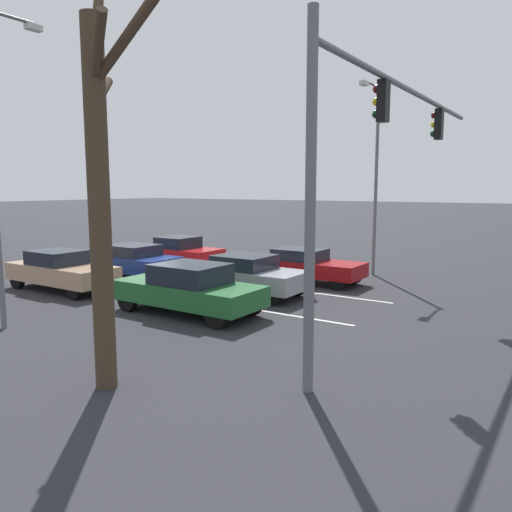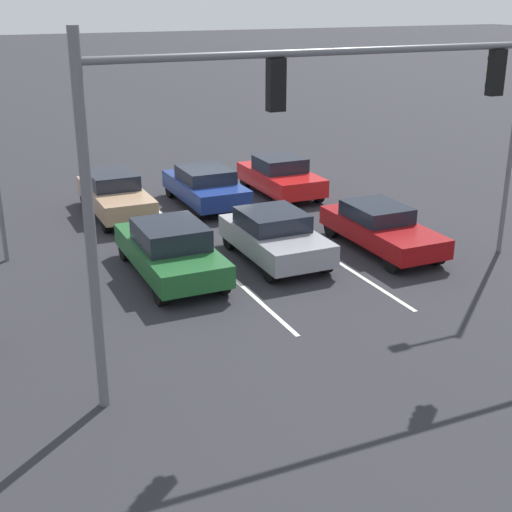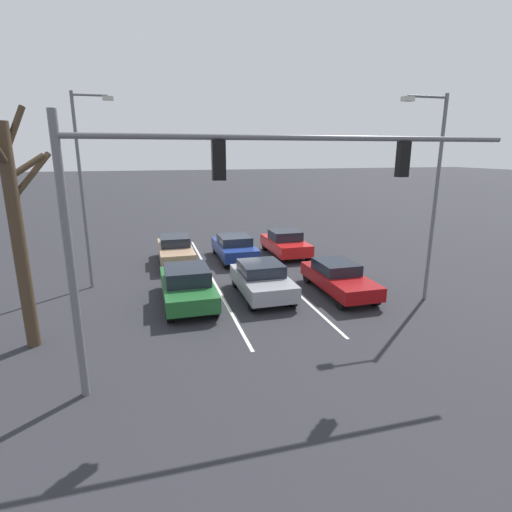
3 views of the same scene
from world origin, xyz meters
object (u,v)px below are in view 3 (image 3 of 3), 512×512
car_maroon_leftlane_front (338,277)px  car_darkgreen_rightlane_front (187,285)px  car_navy_midlane_second (234,247)px  traffic_signal_gantry (221,192)px  car_gray_midlane_front (262,279)px  street_lamp_right_shoulder (85,181)px  car_tan_rightlane_second (175,250)px  car_red_leftlane_second (285,243)px  street_lamp_left_shoulder (432,187)px  bare_tree_near (17,224)px

car_maroon_leftlane_front → car_darkgreen_rightlane_front: (6.47, -0.53, 0.08)m
car_navy_midlane_second → traffic_signal_gantry: bearing=76.3°
car_gray_midlane_front → car_navy_midlane_second: 6.15m
street_lamp_right_shoulder → traffic_signal_gantry: bearing=115.7°
street_lamp_right_shoulder → car_gray_midlane_front: bearing=155.7°
car_tan_rightlane_second → car_red_leftlane_second: size_ratio=1.11×
car_navy_midlane_second → street_lamp_left_shoulder: (-6.12, 8.33, 3.92)m
car_navy_midlane_second → street_lamp_left_shoulder: size_ratio=0.53×
car_maroon_leftlane_front → car_gray_midlane_front: (3.32, -0.51, 0.04)m
car_gray_midlane_front → car_red_leftlane_second: 7.12m
car_red_leftlane_second → traffic_signal_gantry: 14.11m
car_tan_rightlane_second → traffic_signal_gantry: (-0.41, 12.03, 4.28)m
car_darkgreen_rightlane_front → street_lamp_right_shoulder: bearing=-39.2°
car_red_leftlane_second → car_navy_midlane_second: 3.15m
street_lamp_left_shoulder → bare_tree_near: street_lamp_left_shoulder is taller
car_gray_midlane_front → car_red_leftlane_second: bearing=-117.6°
car_darkgreen_rightlane_front → car_gray_midlane_front: car_darkgreen_rightlane_front is taller
car_navy_midlane_second → street_lamp_right_shoulder: 8.74m
traffic_signal_gantry → street_lamp_right_shoulder: street_lamp_right_shoulder is taller
street_lamp_right_shoulder → street_lamp_left_shoulder: bearing=158.1°
car_gray_midlane_front → car_tan_rightlane_second: 7.06m
car_navy_midlane_second → bare_tree_near: bare_tree_near is taller
car_navy_midlane_second → bare_tree_near: (8.41, 8.56, 3.19)m
car_navy_midlane_second → car_darkgreen_rightlane_front: bearing=61.6°
car_darkgreen_rightlane_front → car_red_leftlane_second: 9.00m
car_tan_rightlane_second → street_lamp_left_shoulder: (-9.42, 8.50, 3.91)m
car_gray_midlane_front → car_tan_rightlane_second: bearing=-63.5°
car_navy_midlane_second → street_lamp_right_shoulder: size_ratio=0.51×
bare_tree_near → traffic_signal_gantry: bearing=149.3°
car_red_leftlane_second → traffic_signal_gantry: (6.03, 12.02, 4.30)m
car_navy_midlane_second → traffic_signal_gantry: (2.88, 11.85, 4.30)m
car_maroon_leftlane_front → car_darkgreen_rightlane_front: 6.49m
car_darkgreen_rightlane_front → car_navy_midlane_second: 6.96m
car_maroon_leftlane_front → car_gray_midlane_front: size_ratio=1.13×
car_darkgreen_rightlane_front → traffic_signal_gantry: 7.15m
car_gray_midlane_front → street_lamp_left_shoulder: 7.71m
car_red_leftlane_second → car_maroon_leftlane_front: bearing=90.2°
car_red_leftlane_second → street_lamp_left_shoulder: 9.82m
car_navy_midlane_second → traffic_signal_gantry: size_ratio=0.36×
car_maroon_leftlane_front → bare_tree_near: 12.17m
car_tan_rightlane_second → street_lamp_left_shoulder: bearing=137.9°
street_lamp_left_shoulder → street_lamp_right_shoulder: bearing=-21.9°
car_darkgreen_rightlane_front → car_red_leftlane_second: size_ratio=1.13×
street_lamp_right_shoulder → bare_tree_near: street_lamp_right_shoulder is taller
car_maroon_leftlane_front → car_navy_midlane_second: bearing=-64.6°
car_maroon_leftlane_front → traffic_signal_gantry: traffic_signal_gantry is taller
car_red_leftlane_second → street_lamp_left_shoulder: (-2.98, 8.49, 3.93)m
car_navy_midlane_second → street_lamp_left_shoulder: bearing=126.3°
car_gray_midlane_front → car_tan_rightlane_second: (3.14, -6.32, 0.01)m
street_lamp_right_shoulder → car_navy_midlane_second: bearing=-157.4°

